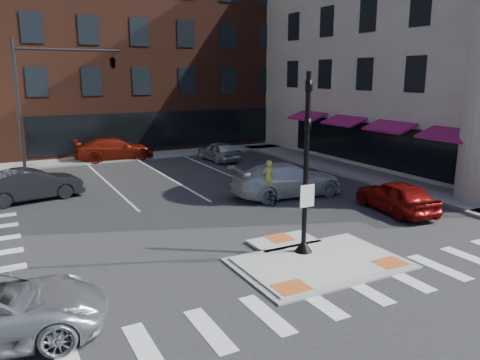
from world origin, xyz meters
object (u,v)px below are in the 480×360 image
white_pickup (287,180)px  bg_car_red (115,149)px  cyclist (268,189)px  red_sedan (396,196)px  bg_car_dark (31,185)px  bg_car_silver (219,151)px

white_pickup → bg_car_red: bearing=24.3°
bg_car_red → cyclist: (3.71, -14.98, -0.09)m
cyclist → red_sedan: bearing=142.9°
bg_car_dark → white_pickup: bearing=-124.6°
red_sedan → bg_car_dark: bearing=-26.8°
bg_car_dark → bg_car_red: (6.16, 9.12, 0.01)m
white_pickup → bg_car_red: (-5.32, 14.20, -0.04)m
red_sedan → white_pickup: bearing=-52.1°
red_sedan → bg_car_red: 20.47m
bg_car_silver → cyclist: bearing=72.4°
red_sedan → bg_car_silver: 15.15m
white_pickup → bg_car_red: size_ratio=1.05×
bg_car_silver → bg_car_red: (-6.42, 3.76, 0.10)m
bg_car_dark → bg_car_red: 11.01m
red_sedan → cyclist: cyclist is taller
bg_car_red → red_sedan: bearing=-155.6°
white_pickup → red_sedan: bearing=-145.9°
red_sedan → white_pickup: (-2.70, 4.63, 0.10)m
white_pickup → bg_car_silver: size_ratio=1.40×
bg_car_red → cyclist: bearing=-164.8°
bg_car_dark → bg_car_red: size_ratio=0.87×
white_pickup → bg_car_dark: bearing=69.9°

